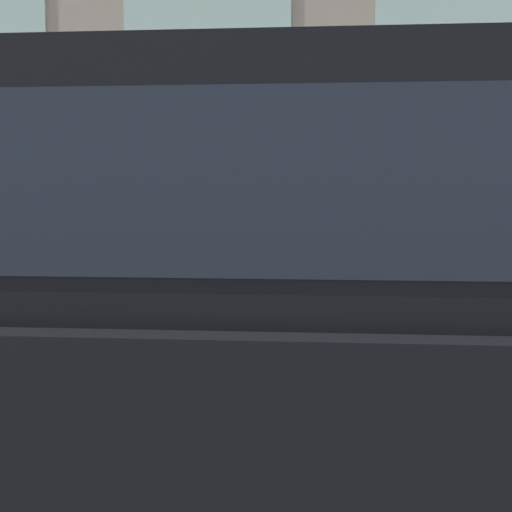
{
  "coord_description": "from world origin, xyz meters",
  "views": [
    {
      "loc": [
        -4.19,
        -1.11,
        1.36
      ],
      "look_at": [
        0.68,
        -0.66,
        0.9
      ],
      "focal_mm": 50.0,
      "sensor_mm": 36.0,
      "label": 1
    }
  ],
  "objects": [
    {
      "name": "ground_plane",
      "position": [
        0.0,
        0.0,
        0.0
      ],
      "size": [
        80.0,
        80.0,
        0.0
      ],
      "primitive_type": "plane",
      "color": "#38383A"
    },
    {
      "name": "sidewalk",
      "position": [
        1.38,
        0.0,
        0.07
      ],
      "size": [
        2.77,
        60.0,
        0.13
      ],
      "color": "#B2ADA3",
      "rests_on": "ground_plane"
    },
    {
      "name": "fire_hydrant",
      "position": [
        0.56,
        -0.33,
        0.51
      ],
      "size": [
        0.27,
        0.4,
        0.74
      ],
      "color": "gray",
      "rests_on": "sidewalk"
    },
    {
      "name": "person",
      "position": [
        0.8,
        -1.0,
        1.17
      ],
      "size": [
        0.42,
        0.28,
        1.73
      ],
      "rotation": [
        0.0,
        0.0,
        -1.19
      ],
      "color": "#998466",
      "rests_on": "sidewalk"
    },
    {
      "name": "parked_car_black_near",
      "position": [
        -1.38,
        -0.75,
        0.98
      ],
      "size": [
        2.02,
        5.1,
        1.78
      ],
      "color": "black",
      "rests_on": "ground_plane"
    }
  ]
}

